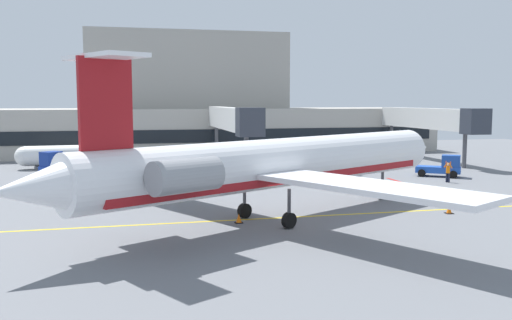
{
  "coord_description": "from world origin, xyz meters",
  "views": [
    {
      "loc": [
        -9.02,
        -30.45,
        7.19
      ],
      "look_at": [
        0.08,
        7.54,
        3.0
      ],
      "focal_mm": 39.37,
      "sensor_mm": 36.0,
      "label": 1
    }
  ],
  "objects_px": {
    "baggage_tug": "(443,167)",
    "marshaller": "(448,172)",
    "belt_loader": "(338,164)",
    "regional_jet": "(275,164)",
    "pushback_tractor": "(58,165)",
    "fuel_tank": "(58,156)"
  },
  "relations": [
    {
      "from": "baggage_tug",
      "to": "pushback_tractor",
      "type": "bearing_deg",
      "value": 165.78
    },
    {
      "from": "baggage_tug",
      "to": "fuel_tank",
      "type": "bearing_deg",
      "value": 157.02
    },
    {
      "from": "baggage_tug",
      "to": "marshaller",
      "type": "distance_m",
      "value": 3.73
    },
    {
      "from": "regional_jet",
      "to": "marshaller",
      "type": "distance_m",
      "value": 22.38
    },
    {
      "from": "fuel_tank",
      "to": "pushback_tractor",
      "type": "bearing_deg",
      "value": -84.16
    },
    {
      "from": "regional_jet",
      "to": "pushback_tractor",
      "type": "height_order",
      "value": "regional_jet"
    },
    {
      "from": "fuel_tank",
      "to": "marshaller",
      "type": "relative_size",
      "value": 4.53
    },
    {
      "from": "regional_jet",
      "to": "pushback_tractor",
      "type": "xyz_separation_m",
      "value": [
        -14.79,
        24.02,
        -2.37
      ]
    },
    {
      "from": "pushback_tractor",
      "to": "belt_loader",
      "type": "bearing_deg",
      "value": -12.26
    },
    {
      "from": "pushback_tractor",
      "to": "fuel_tank",
      "type": "xyz_separation_m",
      "value": [
        -0.64,
        6.29,
        0.3
      ]
    },
    {
      "from": "regional_jet",
      "to": "belt_loader",
      "type": "xyz_separation_m",
      "value": [
        11.29,
        18.36,
        -2.39
      ]
    },
    {
      "from": "pushback_tractor",
      "to": "marshaller",
      "type": "xyz_separation_m",
      "value": [
        33.71,
        -12.32,
        -0.12
      ]
    },
    {
      "from": "belt_loader",
      "to": "pushback_tractor",
      "type": "bearing_deg",
      "value": 167.74
    },
    {
      "from": "baggage_tug",
      "to": "belt_loader",
      "type": "xyz_separation_m",
      "value": [
        -9.22,
        3.28,
        0.1
      ]
    },
    {
      "from": "belt_loader",
      "to": "regional_jet",
      "type": "bearing_deg",
      "value": -121.59
    },
    {
      "from": "baggage_tug",
      "to": "marshaller",
      "type": "height_order",
      "value": "baggage_tug"
    },
    {
      "from": "fuel_tank",
      "to": "belt_loader",
      "type": "bearing_deg",
      "value": -24.11
    },
    {
      "from": "baggage_tug",
      "to": "marshaller",
      "type": "relative_size",
      "value": 2.22
    },
    {
      "from": "pushback_tractor",
      "to": "marshaller",
      "type": "height_order",
      "value": "pushback_tractor"
    },
    {
      "from": "baggage_tug",
      "to": "pushback_tractor",
      "type": "xyz_separation_m",
      "value": [
        -35.3,
        8.95,
        0.13
      ]
    },
    {
      "from": "regional_jet",
      "to": "belt_loader",
      "type": "height_order",
      "value": "regional_jet"
    },
    {
      "from": "belt_loader",
      "to": "marshaller",
      "type": "bearing_deg",
      "value": -41.1
    }
  ]
}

